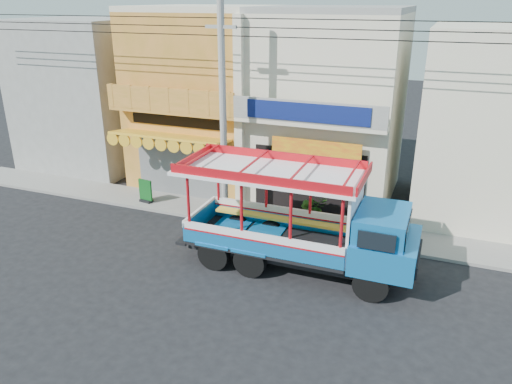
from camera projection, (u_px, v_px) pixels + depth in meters
ground at (212, 262)px, 17.30m from camera, size 90.00×90.00×0.00m
sidewalk at (254, 217)px, 20.75m from camera, size 30.00×2.00×0.12m
shophouse_left at (208, 97)px, 24.07m from camera, size 6.00×7.50×8.24m
shophouse_right at (329, 106)px, 22.03m from camera, size 6.00×6.75×8.24m
party_pilaster at (239, 117)px, 20.39m from camera, size 0.35×0.30×8.00m
filler_building_left at (90, 93)px, 26.59m from camera, size 6.00×6.00×7.60m
filler_building_right at (502, 126)px, 19.79m from camera, size 6.00×6.00×7.60m
utility_pole at (226, 99)px, 18.62m from camera, size 28.00×0.26×9.00m
songthaew_truck at (314, 224)px, 16.10m from camera, size 7.83×2.67×3.65m
green_sign at (146, 193)px, 21.96m from camera, size 0.68×0.39×1.03m
potted_plant_a at (315, 208)px, 20.13m from camera, size 1.29×1.27×1.08m
potted_plant_b at (304, 211)px, 20.11m from camera, size 0.52×0.57×0.85m
potted_plant_c at (351, 220)px, 19.29m from camera, size 0.49×0.49×0.84m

